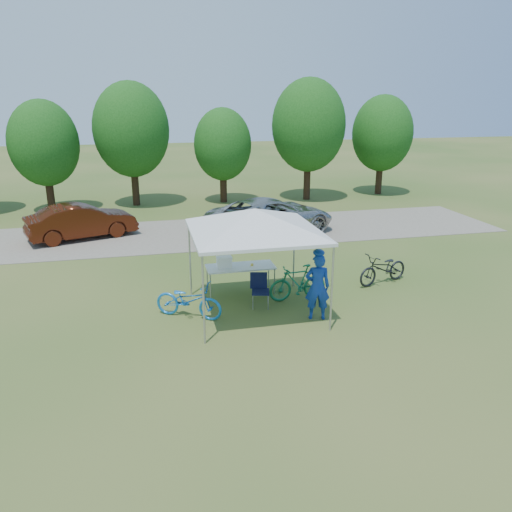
{
  "coord_description": "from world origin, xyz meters",
  "views": [
    {
      "loc": [
        -2.64,
        -11.65,
        5.35
      ],
      "look_at": [
        0.49,
        2.0,
        0.84
      ],
      "focal_mm": 35.0,
      "sensor_mm": 36.0,
      "label": 1
    }
  ],
  "objects": [
    {
      "name": "ground",
      "position": [
        0.0,
        0.0,
        0.0
      ],
      "size": [
        100.0,
        100.0,
        0.0
      ],
      "primitive_type": "plane",
      "color": "#2D5119",
      "rests_on": "ground"
    },
    {
      "name": "gravel_strip",
      "position": [
        0.0,
        8.0,
        0.01
      ],
      "size": [
        24.0,
        5.0,
        0.02
      ],
      "primitive_type": "cube",
      "color": "gray",
      "rests_on": "ground"
    },
    {
      "name": "canopy",
      "position": [
        0.0,
        0.0,
        2.65
      ],
      "size": [
        4.53,
        4.53,
        3.0
      ],
      "color": "#A5A5AA",
      "rests_on": "ground"
    },
    {
      "name": "treeline",
      "position": [
        -0.29,
        14.05,
        3.53
      ],
      "size": [
        24.89,
        4.28,
        6.3
      ],
      "color": "#382314",
      "rests_on": "ground"
    },
    {
      "name": "folding_table",
      "position": [
        -0.11,
        1.37,
        0.75
      ],
      "size": [
        1.92,
        0.8,
        0.79
      ],
      "color": "white",
      "rests_on": "ground"
    },
    {
      "name": "folding_chair",
      "position": [
        0.21,
        0.34,
        0.53
      ],
      "size": [
        0.54,
        0.56,
        0.89
      ],
      "rotation": [
        0.0,
        0.0,
        -0.22
      ],
      "color": "#0E1333",
      "rests_on": "ground"
    },
    {
      "name": "cooler",
      "position": [
        -0.56,
        1.37,
        0.94
      ],
      "size": [
        0.42,
        0.29,
        0.31
      ],
      "color": "white",
      "rests_on": "folding_table"
    },
    {
      "name": "ice_cream_cup",
      "position": [
        0.21,
        1.32,
        0.82
      ],
      "size": [
        0.08,
        0.08,
        0.06
      ],
      "primitive_type": "cylinder",
      "color": "yellow",
      "rests_on": "folding_table"
    },
    {
      "name": "cyclist",
      "position": [
        1.41,
        -0.78,
        0.85
      ],
      "size": [
        0.7,
        0.54,
        1.7
      ],
      "primitive_type": "imported",
      "rotation": [
        0.0,
        0.0,
        2.91
      ],
      "color": "navy",
      "rests_on": "ground"
    },
    {
      "name": "bike_blue",
      "position": [
        -1.71,
        -0.0,
        0.47
      ],
      "size": [
        1.84,
        1.42,
        0.93
      ],
      "primitive_type": "imported",
      "rotation": [
        0.0,
        0.0,
        1.05
      ],
      "color": "blue",
      "rests_on": "ground"
    },
    {
      "name": "bike_green",
      "position": [
        1.31,
        0.5,
        0.49
      ],
      "size": [
        1.68,
        0.61,
        0.99
      ],
      "primitive_type": "imported",
      "rotation": [
        0.0,
        0.0,
        -1.48
      ],
      "color": "#176844",
      "rests_on": "ground"
    },
    {
      "name": "bike_dark",
      "position": [
        4.17,
        1.11,
        0.47
      ],
      "size": [
        1.89,
        1.15,
        0.94
      ],
      "primitive_type": "imported",
      "rotation": [
        0.0,
        0.0,
        -1.25
      ],
      "color": "black",
      "rests_on": "ground"
    },
    {
      "name": "minivan",
      "position": [
        2.33,
        7.29,
        0.75
      ],
      "size": [
        5.75,
        3.98,
        1.46
      ],
      "primitive_type": "imported",
      "rotation": [
        0.0,
        0.0,
        1.9
      ],
      "color": "#ADACA8",
      "rests_on": "gravel_strip"
    },
    {
      "name": "sedan",
      "position": [
        -5.06,
        8.3,
        0.7
      ],
      "size": [
        4.34,
        2.72,
        1.35
      ],
      "primitive_type": "imported",
      "rotation": [
        0.0,
        0.0,
        1.91
      ],
      "color": "#44190B",
      "rests_on": "gravel_strip"
    }
  ]
}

